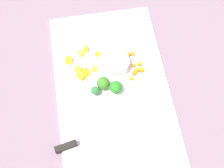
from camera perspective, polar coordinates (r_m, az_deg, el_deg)
The scene contains 23 objects.
ground_plane at distance 0.95m, azimuth -0.00°, elevation -0.59°, with size 4.00×4.00×0.00m, color slate.
cutting_board at distance 0.94m, azimuth -0.00°, elevation -0.43°, with size 0.56×0.34×0.01m, color white.
prep_bowl at distance 0.95m, azimuth 0.73°, elevation 3.80°, with size 0.08×0.08×0.04m, color silver.
chef_knife at distance 0.87m, azimuth -4.34°, elevation -10.06°, with size 0.08×0.31×0.02m.
carrot_dice_0 at distance 0.96m, azimuth 5.42°, elevation 2.60°, with size 0.01×0.01×0.01m, color orange.
carrot_dice_1 at distance 0.99m, azimuth 3.74°, elevation 5.63°, with size 0.01×0.01×0.01m, color orange.
carrot_dice_2 at distance 0.95m, azimuth 4.20°, elevation 2.08°, with size 0.01×0.01×0.01m, color orange.
carrot_dice_3 at distance 0.94m, azimuth 3.60°, elevation 0.99°, with size 0.01×0.01×0.01m, color orange.
carrot_dice_4 at distance 0.98m, azimuth 2.88°, elevation 5.42°, with size 0.01×0.01×0.01m, color orange.
carrot_dice_5 at distance 0.96m, azimuth 4.57°, elevation 2.59°, with size 0.01×0.01×0.01m, color orange.
carrot_dice_6 at distance 0.97m, azimuth 5.09°, elevation 3.72°, with size 0.01×0.01×0.01m, color orange.
carrot_dice_7 at distance 0.97m, azimuth 4.03°, elevation 3.46°, with size 0.01×0.01×0.01m, color orange.
pepper_dice_0 at distance 0.97m, azimuth -8.06°, elevation 4.37°, with size 0.02×0.02×0.02m, color yellow.
pepper_dice_1 at distance 0.98m, azimuth -2.70°, elevation 5.57°, with size 0.01×0.01×0.01m, color yellow.
pepper_dice_2 at distance 0.99m, azimuth -4.90°, elevation 6.53°, with size 0.01×0.02×0.02m, color yellow.
pepper_dice_3 at distance 0.99m, azimuth -5.74°, elevation 5.67°, with size 0.02×0.01×0.02m, color yellow.
pepper_dice_4 at distance 0.96m, azimuth -3.30°, elevation 2.79°, with size 0.01×0.02×0.01m, color yellow.
pepper_dice_5 at distance 0.96m, azimuth -6.34°, elevation 2.65°, with size 0.02×0.02×0.02m, color yellow.
pepper_dice_6 at distance 0.95m, azimuth -4.92°, elevation 2.07°, with size 0.02×0.02×0.02m, color yellow.
pepper_dice_7 at distance 0.94m, azimuth -5.81°, elevation 1.54°, with size 0.02×0.02×0.02m, color yellow.
broccoli_floret_0 at distance 0.91m, azimuth -3.10°, elevation -1.24°, with size 0.03×0.03×0.03m.
broccoli_floret_1 at distance 0.91m, azimuth -1.66°, elevation 0.28°, with size 0.04×0.04×0.04m.
broccoli_floret_2 at distance 0.91m, azimuth 0.69°, elevation -0.60°, with size 0.04×0.04×0.04m.
Camera 1 is at (0.40, -0.07, 0.85)m, focal length 49.42 mm.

